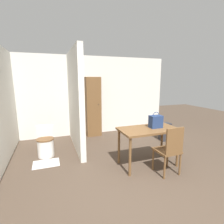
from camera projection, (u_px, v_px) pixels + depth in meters
ground_plane at (145, 202)px, 2.57m from camera, size 16.00×16.00×0.00m
wall_back at (89, 96)px, 5.67m from camera, size 5.30×0.12×2.50m
partition_wall at (75, 100)px, 4.48m from camera, size 0.12×2.01×2.50m
dining_table at (148, 133)px, 3.57m from camera, size 1.20×0.66×0.79m
wooden_chair at (170, 149)px, 3.23m from camera, size 0.43×0.43×0.94m
toilet at (46, 143)px, 4.11m from camera, size 0.39×0.54×0.68m
handbag at (156, 121)px, 3.60m from camera, size 0.26×0.16×0.33m
wooden_cabinet at (93, 107)px, 5.50m from camera, size 0.46×0.38×1.85m
bath_mat at (46, 164)px, 3.73m from camera, size 0.54×0.39×0.01m
space_heater at (165, 132)px, 5.13m from camera, size 0.29×0.23×0.52m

